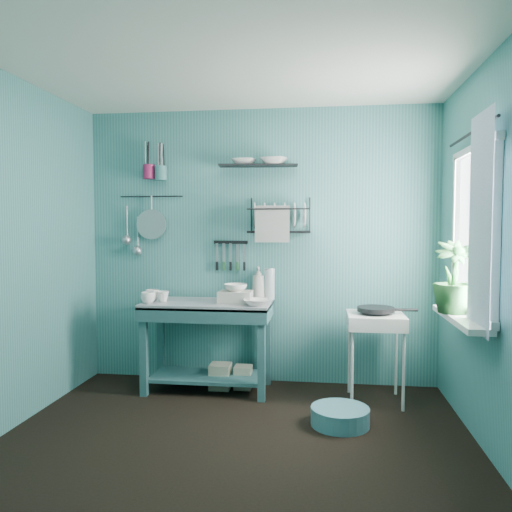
# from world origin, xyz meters

# --- Properties ---
(floor) EXTENTS (3.20, 3.20, 0.00)m
(floor) POSITION_xyz_m (0.00, 0.00, 0.00)
(floor) COLOR black
(floor) RESTS_ON ground
(ceiling) EXTENTS (3.20, 3.20, 0.00)m
(ceiling) POSITION_xyz_m (0.00, 0.00, 2.50)
(ceiling) COLOR silver
(ceiling) RESTS_ON ground
(wall_back) EXTENTS (3.20, 0.00, 3.20)m
(wall_back) POSITION_xyz_m (0.00, 1.50, 1.25)
(wall_back) COLOR teal
(wall_back) RESTS_ON ground
(wall_front) EXTENTS (3.20, 0.00, 3.20)m
(wall_front) POSITION_xyz_m (0.00, -1.50, 1.25)
(wall_front) COLOR teal
(wall_front) RESTS_ON ground
(wall_right) EXTENTS (0.00, 3.00, 3.00)m
(wall_right) POSITION_xyz_m (1.60, 0.00, 1.25)
(wall_right) COLOR teal
(wall_right) RESTS_ON ground
(work_counter) EXTENTS (1.16, 0.68, 0.78)m
(work_counter) POSITION_xyz_m (-0.42, 1.17, 0.39)
(work_counter) COLOR #2D5B5F
(work_counter) RESTS_ON floor
(mug_left) EXTENTS (0.12, 0.12, 0.10)m
(mug_left) POSITION_xyz_m (-0.90, 1.01, 0.83)
(mug_left) COLOR white
(mug_left) RESTS_ON work_counter
(mug_mid) EXTENTS (0.14, 0.14, 0.09)m
(mug_mid) POSITION_xyz_m (-0.80, 1.11, 0.83)
(mug_mid) COLOR white
(mug_mid) RESTS_ON work_counter
(mug_right) EXTENTS (0.17, 0.17, 0.10)m
(mug_right) POSITION_xyz_m (-0.92, 1.17, 0.83)
(mug_right) COLOR white
(mug_right) RESTS_ON work_counter
(wash_tub) EXTENTS (0.28, 0.22, 0.10)m
(wash_tub) POSITION_xyz_m (-0.17, 1.15, 0.83)
(wash_tub) COLOR #BBB4AB
(wash_tub) RESTS_ON work_counter
(tub_bowl) EXTENTS (0.20, 0.19, 0.06)m
(tub_bowl) POSITION_xyz_m (-0.17, 1.15, 0.91)
(tub_bowl) COLOR white
(tub_bowl) RESTS_ON wash_tub
(soap_bottle) EXTENTS (0.12, 0.12, 0.30)m
(soap_bottle) POSITION_xyz_m (0.00, 1.37, 0.93)
(soap_bottle) COLOR #BBB4AB
(soap_bottle) RESTS_ON work_counter
(water_bottle) EXTENTS (0.09, 0.09, 0.28)m
(water_bottle) POSITION_xyz_m (0.10, 1.39, 0.92)
(water_bottle) COLOR silver
(water_bottle) RESTS_ON work_counter
(counter_bowl) EXTENTS (0.22, 0.22, 0.05)m
(counter_bowl) POSITION_xyz_m (0.03, 1.02, 0.81)
(counter_bowl) COLOR white
(counter_bowl) RESTS_ON work_counter
(hotplate_stand) EXTENTS (0.49, 0.49, 0.72)m
(hotplate_stand) POSITION_xyz_m (1.00, 1.06, 0.36)
(hotplate_stand) COLOR white
(hotplate_stand) RESTS_ON floor
(frying_pan) EXTENTS (0.30, 0.30, 0.03)m
(frying_pan) POSITION_xyz_m (1.00, 1.06, 0.76)
(frying_pan) COLOR black
(frying_pan) RESTS_ON hotplate_stand
(knife_strip) EXTENTS (0.32, 0.04, 0.03)m
(knife_strip) POSITION_xyz_m (-0.27, 1.47, 1.29)
(knife_strip) COLOR black
(knife_strip) RESTS_ON wall_back
(dish_rack) EXTENTS (0.56, 0.27, 0.32)m
(dish_rack) POSITION_xyz_m (0.19, 1.37, 1.54)
(dish_rack) COLOR black
(dish_rack) RESTS_ON wall_back
(upper_shelf) EXTENTS (0.72, 0.26, 0.02)m
(upper_shelf) POSITION_xyz_m (-0.00, 1.40, 1.98)
(upper_shelf) COLOR black
(upper_shelf) RESTS_ON wall_back
(shelf_bowl_left) EXTENTS (0.23, 0.23, 0.05)m
(shelf_bowl_left) POSITION_xyz_m (-0.13, 1.40, 2.05)
(shelf_bowl_left) COLOR white
(shelf_bowl_left) RESTS_ON upper_shelf
(shelf_bowl_right) EXTENTS (0.27, 0.27, 0.06)m
(shelf_bowl_right) POSITION_xyz_m (0.14, 1.40, 2.02)
(shelf_bowl_right) COLOR white
(shelf_bowl_right) RESTS_ON upper_shelf
(utensil_cup_magenta) EXTENTS (0.11, 0.11, 0.13)m
(utensil_cup_magenta) POSITION_xyz_m (-1.02, 1.42, 1.94)
(utensil_cup_magenta) COLOR #9E1D4E
(utensil_cup_magenta) RESTS_ON wall_back
(utensil_cup_teal) EXTENTS (0.11, 0.11, 0.13)m
(utensil_cup_teal) POSITION_xyz_m (-0.91, 1.42, 1.92)
(utensil_cup_teal) COLOR teal
(utensil_cup_teal) RESTS_ON wall_back
(colander) EXTENTS (0.28, 0.03, 0.28)m
(colander) POSITION_xyz_m (-1.02, 1.45, 1.45)
(colander) COLOR #ADB0B5
(colander) RESTS_ON wall_back
(ladle_outer) EXTENTS (0.01, 0.01, 0.30)m
(ladle_outer) POSITION_xyz_m (-1.26, 1.46, 1.48)
(ladle_outer) COLOR #ADB0B5
(ladle_outer) RESTS_ON wall_back
(ladle_inner) EXTENTS (0.01, 0.01, 0.30)m
(ladle_inner) POSITION_xyz_m (-1.16, 1.46, 1.38)
(ladle_inner) COLOR #ADB0B5
(ladle_inner) RESTS_ON wall_back
(hook_rail) EXTENTS (0.60, 0.01, 0.01)m
(hook_rail) POSITION_xyz_m (-1.02, 1.47, 1.71)
(hook_rail) COLOR black
(hook_rail) RESTS_ON wall_back
(window_glass) EXTENTS (0.00, 1.10, 1.10)m
(window_glass) POSITION_xyz_m (1.59, 0.45, 1.40)
(window_glass) COLOR white
(window_glass) RESTS_ON wall_right
(windowsill) EXTENTS (0.16, 0.95, 0.04)m
(windowsill) POSITION_xyz_m (1.50, 0.45, 0.81)
(windowsill) COLOR white
(windowsill) RESTS_ON wall_right
(curtain) EXTENTS (0.00, 1.35, 1.35)m
(curtain) POSITION_xyz_m (1.52, 0.15, 1.45)
(curtain) COLOR white
(curtain) RESTS_ON wall_right
(curtain_rod) EXTENTS (0.02, 1.05, 0.02)m
(curtain_rod) POSITION_xyz_m (1.54, 0.45, 2.05)
(curtain_rod) COLOR black
(curtain_rod) RESTS_ON wall_right
(potted_plant) EXTENTS (0.31, 0.31, 0.50)m
(potted_plant) POSITION_xyz_m (1.48, 0.55, 1.08)
(potted_plant) COLOR #27612C
(potted_plant) RESTS_ON windowsill
(storage_tin_large) EXTENTS (0.18, 0.18, 0.22)m
(storage_tin_large) POSITION_xyz_m (-0.32, 1.22, 0.11)
(storage_tin_large) COLOR tan
(storage_tin_large) RESTS_ON floor
(storage_tin_small) EXTENTS (0.15, 0.15, 0.20)m
(storage_tin_small) POSITION_xyz_m (-0.12, 1.25, 0.10)
(storage_tin_small) COLOR tan
(storage_tin_small) RESTS_ON floor
(floor_basin) EXTENTS (0.42, 0.42, 0.13)m
(floor_basin) POSITION_xyz_m (0.71, 0.52, 0.07)
(floor_basin) COLOR teal
(floor_basin) RESTS_ON floor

